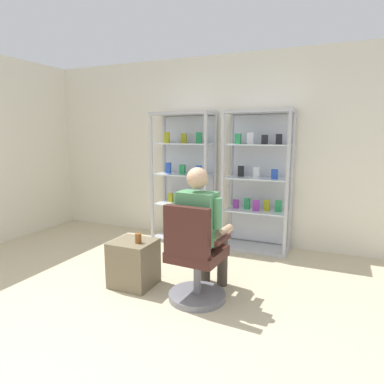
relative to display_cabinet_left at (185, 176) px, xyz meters
The scene contains 8 objects.
ground_plane 2.98m from the display_cabinet_left, 78.75° to the right, with size 7.20×7.20×0.00m, color #C6B793.
back_wall 0.71m from the display_cabinet_left, 23.26° to the left, with size 6.00×0.10×2.70m, color silver.
display_cabinet_left is the anchor object (origin of this frame).
display_cabinet_right 1.10m from the display_cabinet_left, ahead, with size 0.90×0.45×1.90m.
office_chair 2.08m from the display_cabinet_left, 62.83° to the right, with size 0.58×0.56×0.96m.
seated_shopkeeper 1.88m from the display_cabinet_left, 60.25° to the right, with size 0.51×0.58×1.29m.
storage_crate 1.86m from the display_cabinet_left, 83.87° to the right, with size 0.43×0.41×0.49m, color #72664C.
tea_glass 1.81m from the display_cabinet_left, 81.23° to the right, with size 0.07×0.07×0.10m, color brown.
Camera 1 is at (1.56, -1.83, 1.59)m, focal length 31.81 mm.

